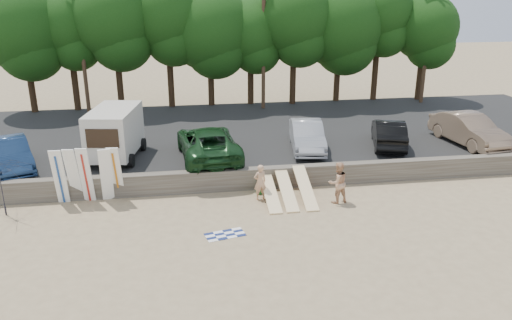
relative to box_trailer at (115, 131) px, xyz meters
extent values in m
plane|color=tan|center=(7.16, -6.33, -2.13)|extent=(120.00, 120.00, 0.00)
cube|color=#6B6356|center=(7.16, -3.33, -1.63)|extent=(44.00, 0.50, 1.00)
cube|color=#282828|center=(7.16, 4.17, -1.78)|extent=(44.00, 14.50, 0.70)
cylinder|color=#382616|center=(-6.70, 11.05, 0.50)|extent=(0.44, 0.44, 3.86)
sphere|color=#1C4A15|center=(-6.70, 11.05, 4.27)|extent=(5.93, 5.93, 5.93)
cylinder|color=#382616|center=(-3.84, 11.23, 0.54)|extent=(0.44, 0.44, 3.94)
sphere|color=#1C4A15|center=(-3.84, 11.23, 4.39)|extent=(4.59, 4.59, 4.59)
cylinder|color=#382616|center=(-0.80, 10.99, 0.70)|extent=(0.44, 0.44, 4.26)
sphere|color=#1C4A15|center=(-0.80, 10.99, 4.86)|extent=(5.81, 5.81, 5.81)
cylinder|color=#382616|center=(2.72, 11.27, 0.76)|extent=(0.44, 0.44, 4.37)
sphere|color=#1C4A15|center=(2.72, 11.27, 5.03)|extent=(5.53, 5.53, 5.53)
cylinder|color=#382616|center=(5.59, 11.27, 0.41)|extent=(0.44, 0.44, 3.69)
sphere|color=#1C4A15|center=(5.59, 11.27, 4.02)|extent=(5.98, 5.98, 5.98)
cylinder|color=#382616|center=(8.49, 11.27, 0.32)|extent=(0.44, 0.44, 3.50)
sphere|color=#1C4A15|center=(8.49, 11.27, 3.74)|extent=(4.69, 4.69, 4.69)
cylinder|color=#382616|center=(11.56, 10.85, 0.66)|extent=(0.44, 0.44, 4.18)
sphere|color=#1C4A15|center=(11.56, 10.85, 4.75)|extent=(5.55, 5.55, 5.55)
cylinder|color=#382616|center=(15.05, 11.27, 0.46)|extent=(0.44, 0.44, 3.78)
sphere|color=#1C4A15|center=(15.05, 11.27, 4.16)|extent=(6.23, 6.23, 6.23)
cylinder|color=#382616|center=(18.02, 11.27, 0.77)|extent=(0.44, 0.44, 4.40)
sphere|color=#1C4A15|center=(18.02, 11.27, 5.06)|extent=(4.77, 4.77, 4.77)
cylinder|color=#382616|center=(21.40, 10.75, 0.39)|extent=(0.44, 0.44, 3.65)
sphere|color=#1C4A15|center=(21.40, 10.75, 3.96)|extent=(4.82, 4.82, 4.82)
cylinder|color=#473321|center=(-2.84, 9.67, 3.07)|extent=(0.26, 0.26, 9.00)
cylinder|color=#473321|center=(9.16, 9.67, 3.07)|extent=(0.26, 0.26, 9.00)
cylinder|color=#473321|center=(21.16, 9.67, 3.07)|extent=(0.26, 0.26, 9.00)
cube|color=beige|center=(0.00, 0.01, 0.02)|extent=(2.62, 4.27, 2.20)
cube|color=black|center=(-0.32, -1.99, 0.22)|extent=(1.49, 0.28, 0.90)
cylinder|color=black|center=(-1.25, -1.11, -1.10)|extent=(0.30, 0.68, 0.66)
cylinder|color=black|center=(0.83, -1.45, -1.10)|extent=(0.30, 0.68, 0.66)
cylinder|color=black|center=(-0.83, 1.46, -1.10)|extent=(0.30, 0.68, 0.66)
cylinder|color=black|center=(1.25, 1.12, -1.10)|extent=(0.30, 0.68, 0.66)
imported|color=#15294A|center=(-4.76, -0.87, -0.68)|extent=(3.22, 4.79, 1.49)
imported|color=#143718|center=(4.57, -0.74, -0.61)|extent=(3.19, 6.09, 1.64)
imported|color=#999A9E|center=(9.86, -0.08, -0.67)|extent=(2.25, 4.78, 1.51)
imported|color=black|center=(14.37, -0.19, -0.69)|extent=(2.87, 4.76, 1.48)
imported|color=#806751|center=(18.86, -0.53, -0.59)|extent=(2.37, 5.25, 1.67)
cube|color=white|center=(-1.96, -3.86, -0.85)|extent=(0.52, 0.61, 2.56)
cube|color=white|center=(-1.42, -3.71, -0.86)|extent=(0.60, 0.75, 2.54)
cube|color=white|center=(-0.89, -3.81, -0.85)|extent=(0.58, 0.61, 2.57)
cube|color=white|center=(-0.02, -3.89, -0.87)|extent=(0.59, 0.78, 2.53)
cube|color=white|center=(0.37, -3.70, -0.87)|extent=(0.56, 0.76, 2.53)
cube|color=#FFDDA0|center=(7.01, -4.84, -1.73)|extent=(0.56, 2.92, 0.81)
cube|color=#FFDDA0|center=(7.73, -4.83, -1.64)|extent=(0.56, 2.88, 0.98)
cube|color=#FFDDA0|center=(8.58, -4.86, -1.60)|extent=(0.56, 2.85, 1.07)
imported|color=tan|center=(6.59, -4.60, -1.32)|extent=(0.67, 0.53, 1.62)
imported|color=tan|center=(9.87, -5.46, -1.20)|extent=(1.04, 0.89, 1.86)
cube|color=#227E34|center=(6.73, -3.95, -1.97)|extent=(0.44, 0.38, 0.32)
cube|color=#C25B16|center=(8.88, -3.93, -2.02)|extent=(0.30, 0.25, 0.22)
plane|color=white|center=(4.73, -7.73, -2.12)|extent=(1.80, 1.80, 0.00)
imported|color=black|center=(-4.04, -4.67, -0.94)|extent=(3.36, 3.39, 2.38)
camera|label=1|loc=(3.28, -24.71, 6.86)|focal=35.00mm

